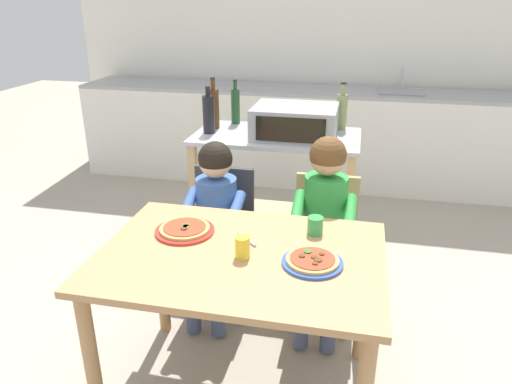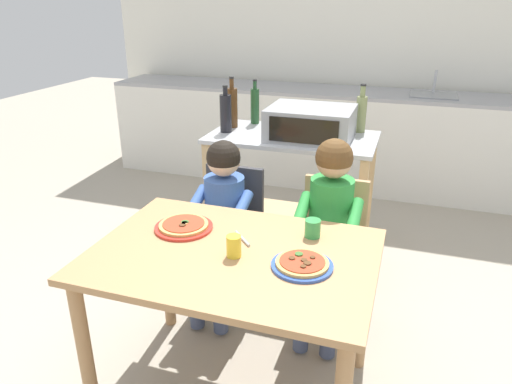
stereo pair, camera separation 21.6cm
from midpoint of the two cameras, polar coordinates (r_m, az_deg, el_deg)
name	(u,v)px [view 2 (the right image)]	position (r m, az deg, el deg)	size (l,w,h in m)	color
ground_plane	(300,258)	(3.41, 7.06, -7.93)	(12.71, 12.71, 0.00)	#A89E8C
back_wall_tiled	(353,36)	(4.91, 12.82, 17.69)	(4.99, 0.12, 2.70)	white
kitchen_counter	(340,138)	(4.66, 11.31, 6.34)	(4.49, 0.60, 1.11)	silver
kitchen_island_cart	(291,180)	(3.13, 6.20, 1.44)	(1.05, 0.57, 0.90)	#B7BABF
toaster_oven	(311,123)	(2.97, 8.66, 8.14)	(0.51, 0.41, 0.19)	#999BA0
bottle_slim_sauce	(226,113)	(3.08, -1.62, 9.44)	(0.08, 0.08, 0.30)	black
bottle_dark_olive_oil	(255,105)	(3.30, 1.77, 10.32)	(0.06, 0.06, 0.30)	#1E4723
bottle_tall_green_wine	(361,113)	(3.17, 14.41, 9.16)	(0.07, 0.07, 0.31)	olive
bottle_clear_vinegar	(232,107)	(3.19, -0.92, 10.12)	(0.07, 0.07, 0.33)	#4C2D14
dining_table	(233,275)	(2.03, 0.38, -10.03)	(1.17, 0.82, 0.74)	#AD7F51
dining_chair_left	(229,227)	(2.74, -0.94, -4.31)	(0.36, 0.36, 0.81)	#333338
dining_chair_right	(330,243)	(2.63, 11.24, -6.07)	(0.36, 0.36, 0.81)	tan
child_in_blue_striped_shirt	(220,210)	(2.57, -1.88, -2.26)	(0.32, 0.42, 1.00)	#424C6B
child_in_green_shirt	(328,219)	(2.43, 11.20, -3.28)	(0.32, 0.42, 1.06)	#424C6B
pizza_plate_red_rimmed	(184,226)	(2.16, -5.83, -4.14)	(0.26, 0.26, 0.03)	red
pizza_plate_blue_rimmed	(302,264)	(1.89, 8.86, -8.61)	(0.24, 0.24, 0.03)	#3356B7
drinking_cup_yellow	(234,246)	(1.92, 0.57, -6.58)	(0.06, 0.06, 0.09)	yellow
drinking_cup_green	(313,228)	(2.10, 9.74, -4.37)	(0.07, 0.07, 0.08)	green
serving_spoon	(241,238)	(2.06, 1.24, -5.63)	(0.01, 0.01, 0.14)	#B7BABF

